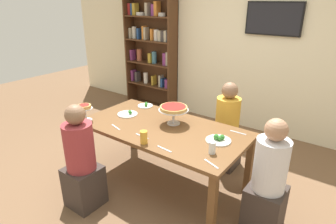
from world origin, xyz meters
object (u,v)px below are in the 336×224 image
Objects in this scene: dining_table at (163,133)px; beer_glass_amber_tall at (144,137)px; cutlery_fork_far at (164,149)px; salad_plate_far_diner at (145,105)px; cutlery_fork_near at (142,136)px; cutlery_knife_far at (238,133)px; water_glass_clear_near at (212,148)px; television at (274,19)px; salad_plate_spare at (219,139)px; cutlery_spare_fork at (211,164)px; bookshelf at (151,49)px; diner_near_left at (82,165)px; personal_pizza_stand at (85,110)px; deep_dish_pizza_stand at (174,109)px; diner_head_east at (268,184)px; cutlery_knife_near at (116,127)px; salad_plate_near_diner at (128,114)px; diner_far_right at (226,132)px.

beer_glass_amber_tall reaches higher than dining_table.
salad_plate_far_diner is at bearing 145.23° from cutlery_fork_far.
cutlery_fork_near is 1.00× the size of cutlery_knife_far.
water_glass_clear_near reaches higher than dining_table.
television is at bearing 93.29° from cutlery_fork_far.
salad_plate_spare is 0.45m from cutlery_spare_fork.
cutlery_knife_far is at bearing -32.76° from bookshelf.
salad_plate_far_diner reaches higher than cutlery_knife_far.
diner_near_left reaches higher than personal_pizza_stand.
water_glass_clear_near is at bearing -26.17° from deep_dish_pizza_stand.
salad_plate_far_diner is at bearing 146.76° from dining_table.
diner_head_east is 1.00× the size of diner_near_left.
cutlery_knife_near is at bearing -160.24° from salad_plate_spare.
salad_plate_near_diner is at bearing 12.92° from cutlery_knife_far.
dining_table is 9.33× the size of personal_pizza_stand.
diner_head_east is at bearing 26.99° from cutlery_knife_near.
diner_far_right reaches higher than cutlery_spare_fork.
cutlery_fork_near is (0.41, 0.49, 0.25)m from diner_near_left.
salad_plate_near_diner is at bearing -52.51° from diner_far_right.
cutlery_fork_far is at bearing -48.41° from bookshelf.
salad_plate_near_diner is at bearing 176.81° from dining_table.
diner_near_left reaches higher than dining_table.
television is 2.36× the size of deep_dish_pizza_stand.
deep_dish_pizza_stand is 0.94m from cutlery_spare_fork.
personal_pizza_stand reaches higher than cutlery_fork_near.
salad_plate_spare is 2.18× the size of water_glass_clear_near.
bookshelf is at bearing -118.59° from diner_far_right.
salad_plate_far_diner is 0.72m from cutlery_knife_near.
television is 4.02× the size of personal_pizza_stand.
deep_dish_pizza_stand is 0.77m from water_glass_clear_near.
cutlery_knife_near is (-0.46, -0.47, -0.18)m from deep_dish_pizza_stand.
personal_pizza_stand is 0.79× the size of salad_plate_spare.
bookshelf is at bearing 134.90° from deep_dish_pizza_stand.
cutlery_fork_far is at bearing -40.63° from salad_plate_far_diner.
cutlery_knife_near and cutlery_knife_far have the same top height.
salad_plate_far_diner is 1.12× the size of cutlery_knife_far.
salad_plate_spare reaches higher than salad_plate_near_diner.
cutlery_knife_near is (-0.84, -1.11, 0.25)m from diner_far_right.
bookshelf is 2.64m from diner_far_right.
cutlery_spare_fork is at bearing -23.89° from dining_table.
salad_plate_spare is 0.57m from cutlery_fork_far.
cutlery_knife_far is (0.78, 0.68, 0.00)m from cutlery_fork_near.
bookshelf is 2.08m from salad_plate_far_diner.
diner_near_left is at bearing -64.03° from bookshelf.
salad_plate_far_diner is at bearing 132.45° from cutlery_fork_near.
salad_plate_far_diner is at bearing 129.83° from beer_glass_amber_tall.
salad_plate_far_diner is at bearing 172.73° from cutlery_spare_fork.
water_glass_clear_near is (1.31, -0.57, 0.05)m from salad_plate_far_diner.
cutlery_spare_fork is (0.09, -0.17, -0.06)m from water_glass_clear_near.
water_glass_clear_near is at bearing 32.98° from cutlery_fork_far.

